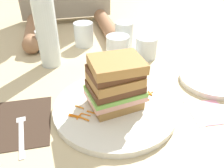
% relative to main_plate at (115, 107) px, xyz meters
% --- Properties ---
extents(ground_plane, '(3.00, 3.00, 0.00)m').
position_rel_main_plate_xyz_m(ground_plane, '(-0.02, 0.02, -0.01)').
color(ground_plane, '#C6B289').
extents(main_plate, '(0.30, 0.30, 0.02)m').
position_rel_main_plate_xyz_m(main_plate, '(0.00, 0.00, 0.00)').
color(main_plate, white).
rests_on(main_plate, ground_plane).
extents(sandwich, '(0.14, 0.11, 0.13)m').
position_rel_main_plate_xyz_m(sandwich, '(0.00, -0.00, 0.07)').
color(sandwich, '#A87A42').
rests_on(sandwich, main_plate).
extents(carrot_shred_0, '(0.02, 0.02, 0.00)m').
position_rel_main_plate_xyz_m(carrot_shred_0, '(-0.07, -0.02, 0.01)').
color(carrot_shred_0, orange).
rests_on(carrot_shred_0, main_plate).
extents(carrot_shred_1, '(0.02, 0.02, 0.00)m').
position_rel_main_plate_xyz_m(carrot_shred_1, '(-0.09, -0.02, 0.01)').
color(carrot_shred_1, orange).
rests_on(carrot_shred_1, main_plate).
extents(carrot_shred_2, '(0.02, 0.01, 0.00)m').
position_rel_main_plate_xyz_m(carrot_shred_2, '(-0.10, -0.02, 0.01)').
color(carrot_shred_2, orange).
rests_on(carrot_shred_2, main_plate).
extents(carrot_shred_3, '(0.03, 0.02, 0.00)m').
position_rel_main_plate_xyz_m(carrot_shred_3, '(-0.06, -0.02, 0.01)').
color(carrot_shred_3, orange).
rests_on(carrot_shred_3, main_plate).
extents(carrot_shred_4, '(0.02, 0.02, 0.00)m').
position_rel_main_plate_xyz_m(carrot_shred_4, '(-0.08, 0.01, 0.01)').
color(carrot_shred_4, orange).
rests_on(carrot_shred_4, main_plate).
extents(carrot_shred_5, '(0.02, 0.02, 0.00)m').
position_rel_main_plate_xyz_m(carrot_shred_5, '(-0.10, -0.02, 0.01)').
color(carrot_shred_5, orange).
rests_on(carrot_shred_5, main_plate).
extents(carrot_shred_6, '(0.02, 0.02, 0.00)m').
position_rel_main_plate_xyz_m(carrot_shred_6, '(-0.08, -0.03, 0.01)').
color(carrot_shred_6, orange).
rests_on(carrot_shred_6, main_plate).
extents(carrot_shred_7, '(0.02, 0.03, 0.00)m').
position_rel_main_plate_xyz_m(carrot_shred_7, '(0.08, 0.01, 0.01)').
color(carrot_shred_7, orange).
rests_on(carrot_shred_7, main_plate).
extents(carrot_shred_8, '(0.01, 0.02, 0.00)m').
position_rel_main_plate_xyz_m(carrot_shred_8, '(0.10, 0.03, 0.01)').
color(carrot_shred_8, orange).
rests_on(carrot_shred_8, main_plate).
extents(carrot_shred_9, '(0.02, 0.01, 0.00)m').
position_rel_main_plate_xyz_m(carrot_shred_9, '(0.06, 0.02, 0.01)').
color(carrot_shred_9, orange).
rests_on(carrot_shred_9, main_plate).
extents(carrot_shred_10, '(0.02, 0.02, 0.00)m').
position_rel_main_plate_xyz_m(carrot_shred_10, '(0.09, 0.02, 0.01)').
color(carrot_shred_10, orange).
rests_on(carrot_shred_10, main_plate).
extents(carrot_shred_11, '(0.02, 0.01, 0.00)m').
position_rel_main_plate_xyz_m(carrot_shred_11, '(0.10, 0.02, 0.01)').
color(carrot_shred_11, orange).
rests_on(carrot_shred_11, main_plate).
extents(napkin_dark, '(0.14, 0.17, 0.00)m').
position_rel_main_plate_xyz_m(napkin_dark, '(-0.22, 0.01, -0.01)').
color(napkin_dark, '#38281E').
rests_on(napkin_dark, ground_plane).
extents(fork, '(0.03, 0.17, 0.00)m').
position_rel_main_plate_xyz_m(fork, '(-0.22, -0.01, -0.00)').
color(fork, silver).
rests_on(fork, napkin_dark).
extents(knife, '(0.04, 0.20, 0.00)m').
position_rel_main_plate_xyz_m(knife, '(0.19, -0.01, -0.01)').
color(knife, silver).
rests_on(knife, ground_plane).
extents(juice_glass, '(0.07, 0.07, 0.09)m').
position_rel_main_plate_xyz_m(juice_glass, '(0.07, 0.25, 0.03)').
color(juice_glass, white).
rests_on(juice_glass, ground_plane).
extents(water_bottle, '(0.06, 0.06, 0.32)m').
position_rel_main_plate_xyz_m(water_bottle, '(-0.14, 0.28, 0.14)').
color(water_bottle, silver).
rests_on(water_bottle, ground_plane).
extents(empty_tumbler_0, '(0.07, 0.07, 0.09)m').
position_rel_main_plate_xyz_m(empty_tumbler_0, '(-0.02, 0.40, 0.04)').
color(empty_tumbler_0, silver).
rests_on(empty_tumbler_0, ground_plane).
extents(empty_tumbler_1, '(0.07, 0.07, 0.10)m').
position_rel_main_plate_xyz_m(empty_tumbler_1, '(0.12, 0.35, 0.04)').
color(empty_tumbler_1, silver).
rests_on(empty_tumbler_1, ground_plane).
extents(empty_tumbler_2, '(0.07, 0.07, 0.08)m').
position_rel_main_plate_xyz_m(empty_tumbler_2, '(-0.16, 0.39, 0.03)').
color(empty_tumbler_2, silver).
rests_on(empty_tumbler_2, ground_plane).
extents(empty_tumbler_3, '(0.07, 0.07, 0.07)m').
position_rel_main_plate_xyz_m(empty_tumbler_3, '(0.17, 0.25, 0.03)').
color(empty_tumbler_3, silver).
rests_on(empty_tumbler_3, ground_plane).
extents(side_plate, '(0.18, 0.18, 0.01)m').
position_rel_main_plate_xyz_m(side_plate, '(0.30, 0.05, -0.00)').
color(side_plate, white).
rests_on(side_plate, ground_plane).
extents(napkin_pink, '(0.09, 0.09, 0.00)m').
position_rel_main_plate_xyz_m(napkin_pink, '(0.22, -0.06, -0.01)').
color(napkin_pink, pink).
rests_on(napkin_pink, ground_plane).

